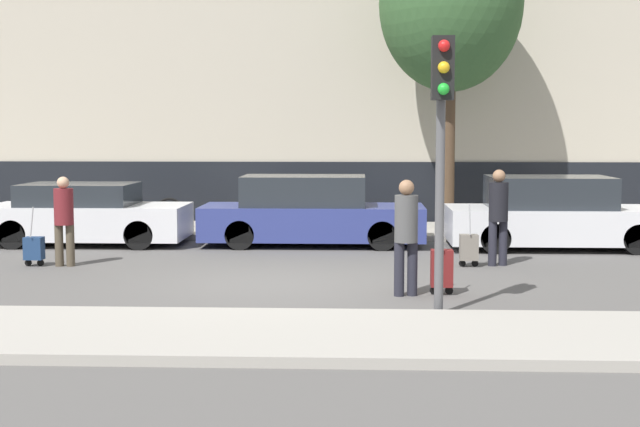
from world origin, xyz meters
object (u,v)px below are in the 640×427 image
(pedestrian_left, at_px, (64,216))
(parked_car_2, at_px, (555,215))
(parked_car_1, at_px, (310,213))
(bare_tree_near_crossing, at_px, (451,4))
(traffic_light, at_px, (442,118))
(parked_bicycle, at_px, (147,212))
(pedestrian_right, at_px, (498,211))
(trolley_right, at_px, (469,247))
(trolley_left, at_px, (34,248))
(parked_car_0, at_px, (86,215))
(trolley_center, at_px, (442,268))
(pedestrian_center, at_px, (406,230))

(pedestrian_left, bearing_deg, parked_car_2, 14.66)
(parked_car_1, relative_size, bare_tree_near_crossing, 0.64)
(parked_car_1, xyz_separation_m, traffic_light, (2.08, -7.10, 1.89))
(parked_car_2, relative_size, parked_bicycle, 2.51)
(pedestrian_right, bearing_deg, parked_car_2, 42.43)
(trolley_right, xyz_separation_m, bare_tree_near_crossing, (0.15, 5.28, 4.97))
(parked_car_2, xyz_separation_m, pedestrian_right, (-1.51, -2.39, 0.29))
(trolley_left, relative_size, trolley_right, 0.95)
(trolley_left, distance_m, traffic_light, 8.23)
(parked_car_0, distance_m, traffic_light, 10.01)
(parked_car_0, bearing_deg, traffic_light, -45.86)
(trolley_center, bearing_deg, pedestrian_right, 66.24)
(trolley_center, bearing_deg, traffic_light, -96.32)
(parked_car_1, height_order, bare_tree_near_crossing, bare_tree_near_crossing)
(trolley_right, bearing_deg, pedestrian_center, -113.96)
(parked_car_2, height_order, traffic_light, traffic_light)
(pedestrian_center, xyz_separation_m, trolley_center, (0.53, 0.13, -0.58))
(parked_car_1, xyz_separation_m, parked_car_2, (5.02, -0.28, 0.00))
(pedestrian_center, distance_m, trolley_center, 0.80)
(trolley_left, xyz_separation_m, pedestrian_right, (8.27, 0.42, 0.66))
(traffic_light, bearing_deg, trolley_center, 83.68)
(parked_car_1, bearing_deg, parked_car_2, -3.23)
(parked_car_0, distance_m, trolley_left, 3.06)
(parked_car_2, height_order, pedestrian_center, pedestrian_center)
(bare_tree_near_crossing, bearing_deg, traffic_light, -96.28)
(traffic_light, distance_m, parked_bicycle, 11.15)
(pedestrian_left, height_order, bare_tree_near_crossing, bare_tree_near_crossing)
(pedestrian_right, bearing_deg, trolley_center, -128.99)
(parked_car_2, relative_size, traffic_light, 1.23)
(parked_car_0, relative_size, trolley_right, 3.76)
(bare_tree_near_crossing, bearing_deg, trolley_right, -91.62)
(trolley_center, bearing_deg, parked_bicycle, 129.25)
(pedestrian_left, relative_size, trolley_center, 1.33)
(pedestrian_center, relative_size, parked_bicycle, 0.96)
(bare_tree_near_crossing, bearing_deg, parked_bicycle, -176.70)
(parked_car_1, distance_m, trolley_left, 5.69)
(pedestrian_right, xyz_separation_m, bare_tree_near_crossing, (-0.38, 5.14, 4.34))
(trolley_center, distance_m, pedestrian_right, 3.18)
(parked_car_1, bearing_deg, traffic_light, -73.69)
(traffic_light, xyz_separation_m, bare_tree_near_crossing, (1.05, 9.56, 2.74))
(pedestrian_center, bearing_deg, parked_car_2, -135.01)
(trolley_left, height_order, pedestrian_right, pedestrian_right)
(trolley_center, relative_size, parked_bicycle, 0.68)
(trolley_right, relative_size, parked_bicycle, 0.63)
(trolley_center, height_order, trolley_right, trolley_center)
(parked_car_1, distance_m, trolley_center, 5.98)
(trolley_left, bearing_deg, parked_car_2, 16.05)
(traffic_light, bearing_deg, pedestrian_right, 72.05)
(pedestrian_right, relative_size, traffic_light, 0.48)
(parked_car_2, xyz_separation_m, pedestrian_left, (-9.23, -2.79, 0.22))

